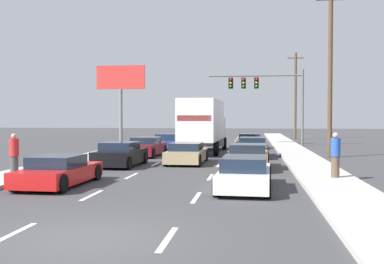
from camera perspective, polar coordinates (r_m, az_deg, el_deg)
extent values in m
plane|color=#3D3D3F|center=(34.48, 1.62, -2.37)|extent=(140.00, 140.00, 0.00)
cube|color=#B2AFA8|center=(29.47, 13.14, -2.99)|extent=(2.31, 80.00, 0.14)
cube|color=#B2AFA8|center=(30.92, -11.23, -2.76)|extent=(2.31, 80.00, 0.14)
cube|color=silver|center=(11.00, -21.09, -11.55)|extent=(0.14, 2.00, 0.01)
cube|color=silver|center=(15.49, -12.18, -7.58)|extent=(0.14, 2.00, 0.01)
cube|color=silver|center=(20.23, -7.42, -5.35)|extent=(0.14, 2.00, 0.01)
cube|color=silver|center=(25.06, -4.50, -3.95)|extent=(0.14, 2.00, 0.01)
cube|color=silver|center=(29.95, -2.54, -3.00)|extent=(0.14, 2.00, 0.01)
cube|color=silver|center=(34.87, -1.13, -2.31)|extent=(0.14, 2.00, 0.01)
cube|color=silver|center=(39.81, -0.07, -1.79)|extent=(0.14, 2.00, 0.01)
cube|color=silver|center=(44.77, 0.76, -1.39)|extent=(0.14, 2.00, 0.01)
cube|color=silver|center=(49.73, 1.42, -1.07)|extent=(0.14, 2.00, 0.01)
cube|color=silver|center=(54.70, 1.96, -0.80)|extent=(0.14, 2.00, 0.01)
cube|color=silver|center=(59.68, 2.41, -0.58)|extent=(0.14, 2.00, 0.01)
cube|color=silver|center=(64.66, 2.79, -0.40)|extent=(0.14, 2.00, 0.01)
cube|color=silver|center=(9.89, -3.01, -12.96)|extent=(0.14, 2.00, 0.01)
cube|color=silver|center=(14.72, 0.52, -8.04)|extent=(0.14, 2.00, 0.01)
cube|color=silver|center=(19.64, 2.26, -5.55)|extent=(0.14, 2.00, 0.01)
cube|color=silver|center=(24.59, 3.29, -4.05)|extent=(0.14, 2.00, 0.01)
cube|color=silver|center=(29.56, 3.98, -3.06)|extent=(0.14, 2.00, 0.01)
cube|color=silver|center=(34.54, 4.46, -2.36)|extent=(0.14, 2.00, 0.01)
cube|color=silver|center=(39.52, 4.83, -1.83)|extent=(0.14, 2.00, 0.01)
cube|color=silver|center=(44.51, 5.11, -1.42)|extent=(0.14, 2.00, 0.01)
cube|color=silver|center=(49.50, 5.34, -1.09)|extent=(0.14, 2.00, 0.01)
cube|color=silver|center=(54.49, 5.52, -0.82)|extent=(0.14, 2.00, 0.01)
cube|color=silver|center=(59.48, 5.67, -0.60)|extent=(0.14, 2.00, 0.01)
cube|color=silver|center=(64.48, 5.80, -0.41)|extent=(0.14, 2.00, 0.01)
cube|color=#1E389E|center=(37.03, -3.03, -1.42)|extent=(1.78, 4.34, 0.56)
cube|color=#192333|center=(36.89, -3.07, -0.61)|extent=(1.54, 2.09, 0.50)
cylinder|color=black|center=(38.77, -3.70, -1.43)|extent=(0.23, 0.64, 0.64)
cylinder|color=black|center=(38.47, -1.40, -1.45)|extent=(0.23, 0.64, 0.64)
cylinder|color=black|center=(35.64, -4.79, -1.72)|extent=(0.23, 0.64, 0.64)
cylinder|color=black|center=(35.31, -2.29, -1.75)|extent=(0.23, 0.64, 0.64)
cube|color=maroon|center=(30.21, -5.58, -2.05)|extent=(1.86, 4.42, 0.68)
cube|color=#192333|center=(30.02, -5.67, -1.02)|extent=(1.58, 2.16, 0.43)
cylinder|color=black|center=(32.01, -6.22, -2.13)|extent=(0.24, 0.65, 0.64)
cylinder|color=black|center=(31.62, -3.42, -2.17)|extent=(0.24, 0.65, 0.64)
cylinder|color=black|center=(28.88, -7.94, -2.56)|extent=(0.24, 0.65, 0.64)
cylinder|color=black|center=(28.45, -4.86, -2.62)|extent=(0.24, 0.65, 0.64)
cube|color=black|center=(24.21, -8.74, -3.02)|extent=(1.98, 4.13, 0.70)
cube|color=#192333|center=(24.02, -8.87, -1.72)|extent=(1.69, 2.00, 0.42)
cylinder|color=black|center=(25.90, -9.53, -3.08)|extent=(0.24, 0.65, 0.64)
cylinder|color=black|center=(25.40, -5.85, -3.16)|extent=(0.24, 0.65, 0.64)
cylinder|color=black|center=(23.12, -11.91, -3.68)|extent=(0.24, 0.65, 0.64)
cylinder|color=black|center=(22.56, -7.82, -3.80)|extent=(0.24, 0.65, 0.64)
cube|color=red|center=(17.90, -15.99, -5.00)|extent=(1.90, 4.42, 0.56)
cube|color=#192333|center=(17.70, -16.23, -3.47)|extent=(1.63, 1.98, 0.43)
cylinder|color=black|center=(19.74, -16.24, -4.66)|extent=(0.23, 0.64, 0.64)
cylinder|color=black|center=(19.10, -11.63, -4.84)|extent=(0.23, 0.64, 0.64)
cylinder|color=black|center=(16.84, -20.94, -5.82)|extent=(0.23, 0.64, 0.64)
cylinder|color=black|center=(16.09, -15.68, -6.12)|extent=(0.23, 0.64, 0.64)
cube|color=white|center=(31.73, 1.23, 1.47)|extent=(2.56, 7.08, 2.75)
cube|color=red|center=(28.28, 0.27, 1.71)|extent=(2.12, 0.10, 0.36)
cube|color=#B7BABF|center=(36.26, 2.20, 0.04)|extent=(2.32, 2.15, 2.18)
cylinder|color=black|center=(36.46, 0.44, -1.38)|extent=(0.33, 0.97, 0.96)
cylinder|color=black|center=(36.19, 3.97, -1.41)|extent=(0.33, 0.97, 0.96)
cylinder|color=black|center=(30.59, -1.22, -2.00)|extent=(0.33, 0.97, 0.96)
cylinder|color=black|center=(30.27, 2.98, -2.04)|extent=(0.33, 0.97, 0.96)
cube|color=tan|center=(25.32, -0.64, -2.90)|extent=(1.91, 4.27, 0.60)
cube|color=#192333|center=(25.09, -0.72, -1.79)|extent=(1.65, 2.00, 0.41)
cylinder|color=black|center=(27.02, -1.93, -2.85)|extent=(0.23, 0.64, 0.64)
cylinder|color=black|center=(26.77, 1.70, -2.89)|extent=(0.23, 0.64, 0.64)
cylinder|color=black|center=(23.94, -3.26, -3.46)|extent=(0.23, 0.64, 0.64)
cylinder|color=black|center=(23.66, 0.83, -3.52)|extent=(0.23, 0.64, 0.64)
cube|color=yellow|center=(37.76, 7.13, -1.37)|extent=(2.01, 4.68, 0.57)
cube|color=#192333|center=(37.57, 7.12, -0.58)|extent=(1.71, 1.99, 0.48)
cylinder|color=black|center=(39.57, 5.92, -1.37)|extent=(0.24, 0.65, 0.64)
cylinder|color=black|center=(39.52, 8.48, -1.38)|extent=(0.24, 0.65, 0.64)
cylinder|color=black|center=(36.05, 5.64, -1.68)|extent=(0.24, 0.65, 0.64)
cylinder|color=black|center=(35.99, 8.45, -1.70)|extent=(0.24, 0.65, 0.64)
cube|color=#141E4C|center=(29.78, 7.45, -2.21)|extent=(1.91, 4.72, 0.59)
cube|color=#192333|center=(29.42, 7.44, -1.16)|extent=(1.64, 2.13, 0.54)
cylinder|color=black|center=(31.60, 5.99, -2.18)|extent=(0.23, 0.64, 0.64)
cylinder|color=black|center=(31.57, 9.04, -2.19)|extent=(0.23, 0.64, 0.64)
cylinder|color=black|center=(28.03, 5.64, -2.69)|extent=(0.23, 0.64, 0.64)
cylinder|color=black|center=(28.00, 9.09, -2.71)|extent=(0.23, 0.64, 0.64)
cube|color=orange|center=(22.97, 6.92, -3.33)|extent=(2.03, 4.45, 0.65)
cube|color=#192333|center=(22.67, 6.90, -2.03)|extent=(1.73, 2.15, 0.44)
cylinder|color=black|center=(24.67, 5.03, -3.30)|extent=(0.24, 0.65, 0.64)
cylinder|color=black|center=(24.60, 9.13, -3.33)|extent=(0.24, 0.65, 0.64)
cylinder|color=black|center=(21.40, 4.37, -4.09)|extent=(0.24, 0.65, 0.64)
cylinder|color=black|center=(21.32, 9.11, -4.13)|extent=(0.24, 0.65, 0.64)
cube|color=white|center=(16.48, 6.51, -5.51)|extent=(1.90, 4.71, 0.57)
cube|color=#192333|center=(16.13, 6.46, -3.84)|extent=(1.60, 2.37, 0.46)
cylinder|color=black|center=(18.31, 4.32, -5.10)|extent=(0.25, 0.65, 0.64)
cylinder|color=black|center=(18.23, 9.32, -5.14)|extent=(0.25, 0.65, 0.64)
cylinder|color=black|center=(14.82, 3.04, -6.74)|extent=(0.25, 0.65, 0.64)
cylinder|color=black|center=(14.72, 9.24, -6.82)|extent=(0.25, 0.65, 0.64)
cylinder|color=#595B56|center=(42.21, 13.40, 2.93)|extent=(0.20, 0.20, 6.74)
cylinder|color=#595B56|center=(42.13, 7.77, 6.85)|extent=(8.30, 0.14, 0.14)
cube|color=black|center=(42.07, 7.91, 5.97)|extent=(0.40, 0.56, 0.95)
sphere|color=red|center=(41.79, 7.92, 6.41)|extent=(0.20, 0.20, 0.20)
sphere|color=orange|center=(41.77, 7.91, 6.00)|extent=(0.20, 0.20, 0.20)
sphere|color=green|center=(41.74, 7.91, 5.59)|extent=(0.20, 0.20, 0.20)
cube|color=black|center=(42.08, 6.35, 5.98)|extent=(0.40, 0.56, 0.95)
sphere|color=red|center=(41.79, 6.34, 6.42)|extent=(0.20, 0.20, 0.20)
sphere|color=orange|center=(41.77, 6.34, 6.01)|extent=(0.20, 0.20, 0.20)
sphere|color=green|center=(41.75, 6.34, 5.60)|extent=(0.20, 0.20, 0.20)
cube|color=black|center=(42.11, 4.79, 5.98)|extent=(0.40, 0.56, 0.95)
sphere|color=red|center=(41.83, 4.77, 6.42)|extent=(0.20, 0.20, 0.20)
sphere|color=orange|center=(41.81, 4.77, 6.01)|extent=(0.20, 0.20, 0.20)
sphere|color=green|center=(41.79, 4.77, 5.60)|extent=(0.20, 0.20, 0.20)
cylinder|color=brown|center=(30.30, 16.59, 6.84)|extent=(0.28, 0.28, 10.42)
cylinder|color=brown|center=(53.79, 12.57, 4.31)|extent=(0.28, 0.28, 9.77)
cube|color=brown|center=(54.14, 12.60, 8.85)|extent=(1.80, 0.12, 0.12)
cylinder|color=slate|center=(48.07, -8.72, 2.02)|extent=(0.36, 0.36, 5.39)
cube|color=red|center=(48.24, -8.74, 6.65)|extent=(5.04, 0.20, 2.40)
cylinder|color=brown|center=(19.31, 17.17, -4.11)|extent=(0.32, 0.32, 0.83)
cylinder|color=#264CA5|center=(19.25, 17.19, -1.80)|extent=(0.38, 0.38, 0.73)
sphere|color=tan|center=(19.23, 17.20, -0.39)|extent=(0.22, 0.22, 0.22)
cylinder|color=#3F3F42|center=(20.27, -20.96, -3.91)|extent=(0.32, 0.32, 0.80)
cylinder|color=red|center=(20.21, -20.99, -1.78)|extent=(0.38, 0.38, 0.70)
sphere|color=tan|center=(20.19, -21.00, -0.47)|extent=(0.22, 0.22, 0.22)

